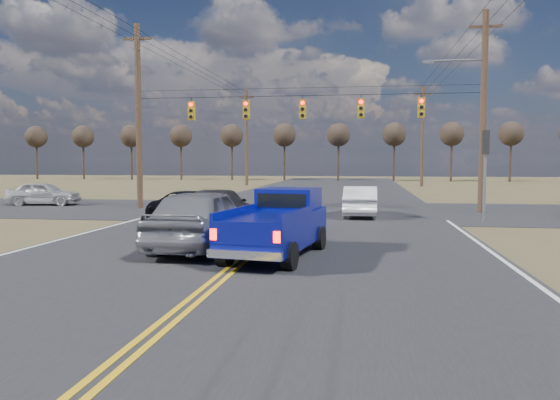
# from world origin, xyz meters

# --- Properties ---
(ground) EXTENTS (160.00, 160.00, 0.00)m
(ground) POSITION_xyz_m (0.00, 0.00, 0.00)
(ground) COLOR brown
(ground) RESTS_ON ground
(road_main) EXTENTS (14.00, 120.00, 0.02)m
(road_main) POSITION_xyz_m (0.00, 10.00, 0.00)
(road_main) COLOR #28282B
(road_main) RESTS_ON ground
(road_cross) EXTENTS (120.00, 12.00, 0.02)m
(road_cross) POSITION_xyz_m (0.00, 18.00, 0.00)
(road_cross) COLOR #28282B
(road_cross) RESTS_ON ground
(signal_gantry) EXTENTS (19.60, 4.83, 10.00)m
(signal_gantry) POSITION_xyz_m (0.50, 17.79, 5.06)
(signal_gantry) COLOR #473323
(signal_gantry) RESTS_ON ground
(utility_poles) EXTENTS (19.60, 58.32, 10.00)m
(utility_poles) POSITION_xyz_m (0.00, 17.00, 5.23)
(utility_poles) COLOR #473323
(utility_poles) RESTS_ON ground
(treeline) EXTENTS (87.00, 117.80, 7.40)m
(treeline) POSITION_xyz_m (0.00, 26.96, 5.70)
(treeline) COLOR #33261C
(treeline) RESTS_ON ground
(pickup_truck) EXTENTS (2.52, 5.10, 1.84)m
(pickup_truck) POSITION_xyz_m (0.82, 4.25, 0.89)
(pickup_truck) COLOR black
(pickup_truck) RESTS_ON ground
(silver_suv) EXTENTS (2.30, 5.47, 1.85)m
(silver_suv) POSITION_xyz_m (-1.60, 5.15, 0.92)
(silver_suv) COLOR gray
(silver_suv) RESTS_ON ground
(black_suv) EXTENTS (2.27, 4.89, 1.36)m
(black_suv) POSITION_xyz_m (-4.22, 12.02, 0.68)
(black_suv) COLOR black
(black_suv) RESTS_ON ground
(white_car_queue) EXTENTS (1.57, 4.37, 1.44)m
(white_car_queue) POSITION_xyz_m (3.03, 15.50, 0.72)
(white_car_queue) COLOR white
(white_car_queue) RESTS_ON ground
(dgrey_car_queue) EXTENTS (2.45, 5.39, 1.53)m
(dgrey_car_queue) POSITION_xyz_m (-2.52, 10.32, 0.77)
(dgrey_car_queue) COLOR #2C2C30
(dgrey_car_queue) RESTS_ON ground
(cross_car_west) EXTENTS (2.17, 4.30, 1.41)m
(cross_car_west) POSITION_xyz_m (-15.40, 19.02, 0.70)
(cross_car_west) COLOR #BCBCBC
(cross_car_west) RESTS_ON ground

